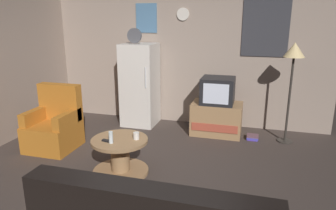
% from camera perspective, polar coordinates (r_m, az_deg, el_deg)
% --- Properties ---
extents(ground_plane, '(12.00, 12.00, 0.00)m').
position_cam_1_polar(ground_plane, '(3.96, -5.21, -13.87)').
color(ground_plane, '#3D332D').
extents(wall_with_art, '(5.20, 0.12, 2.56)m').
position_cam_1_polar(wall_with_art, '(5.83, 3.28, 9.19)').
color(wall_with_art, gray).
rests_on(wall_with_art, ground_plane).
extents(fridge, '(0.60, 0.62, 1.77)m').
position_cam_1_polar(fridge, '(5.78, -5.14, 3.74)').
color(fridge, silver).
rests_on(fridge, ground_plane).
extents(tv_stand, '(0.84, 0.53, 0.55)m').
position_cam_1_polar(tv_stand, '(5.42, 8.84, -2.47)').
color(tv_stand, '#9E754C').
rests_on(tv_stand, ground_plane).
extents(crt_tv, '(0.54, 0.51, 0.44)m').
position_cam_1_polar(crt_tv, '(5.29, 9.08, 2.62)').
color(crt_tv, black).
rests_on(crt_tv, tv_stand).
extents(standing_lamp, '(0.32, 0.32, 1.59)m').
position_cam_1_polar(standing_lamp, '(5.13, 21.98, 7.98)').
color(standing_lamp, '#332D28').
rests_on(standing_lamp, ground_plane).
extents(coffee_table, '(0.72, 0.72, 0.47)m').
position_cam_1_polar(coffee_table, '(4.11, -8.72, -9.18)').
color(coffee_table, '#9E754C').
rests_on(coffee_table, ground_plane).
extents(wine_glass, '(0.05, 0.05, 0.15)m').
position_cam_1_polar(wine_glass, '(3.88, -10.40, -5.83)').
color(wine_glass, silver).
rests_on(wine_glass, coffee_table).
extents(mug_ceramic_white, '(0.08, 0.08, 0.09)m').
position_cam_1_polar(mug_ceramic_white, '(3.97, -5.82, -5.61)').
color(mug_ceramic_white, silver).
rests_on(mug_ceramic_white, coffee_table).
extents(remote_control, '(0.16, 0.07, 0.02)m').
position_cam_1_polar(remote_control, '(3.95, -11.00, -6.46)').
color(remote_control, black).
rests_on(remote_control, coffee_table).
extents(armchair, '(0.68, 0.68, 0.96)m').
position_cam_1_polar(armchair, '(5.10, -20.02, -3.69)').
color(armchair, '#B2661E').
rests_on(armchair, ground_plane).
extents(book_stack, '(0.19, 0.18, 0.07)m').
position_cam_1_polar(book_stack, '(5.38, 15.18, -5.69)').
color(book_stack, '#5239B7').
rests_on(book_stack, ground_plane).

